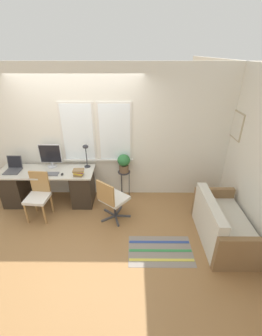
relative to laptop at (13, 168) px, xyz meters
The scene contains 16 objects.
ground_plane 1.57m from the laptop, 13.97° to the right, with size 14.00×14.00×0.00m, color #9E7042.
wall_back_with_window 1.47m from the laptop, 15.82° to the left, with size 9.00×0.12×2.70m.
wall_right_with_picture 4.37m from the laptop, ahead, with size 0.08×9.00×2.70m.
desk 0.76m from the laptop, ahead, with size 1.87×0.62×0.74m.
laptop is the anchor object (origin of this frame).
monitor 0.76m from the laptop, 14.05° to the left, with size 0.43×0.19×0.48m.
keyboard 0.73m from the laptop, 12.01° to the right, with size 0.43×0.14×0.02m.
mouse 1.02m from the laptop, ahead, with size 0.04×0.07×0.04m.
desk_lamp 1.47m from the laptop, ahead, with size 0.12×0.12×0.48m.
book_stack 1.35m from the laptop, ahead, with size 0.21×0.16×0.14m.
desk_chair_wooden 0.81m from the laptop, 36.90° to the right, with size 0.43×0.44×0.89m.
office_chair_swivel 2.08m from the laptop, 15.17° to the right, with size 0.62×0.62×0.85m.
couch_loveseat 4.01m from the laptop, 15.15° to the right, with size 0.72×1.34×0.76m.
plant_stand 2.20m from the laptop, ahead, with size 0.25×0.25×0.61m.
potted_plant 2.18m from the laptop, ahead, with size 0.26×0.26×0.38m.
floor_rug_striped 3.20m from the laptop, 25.32° to the right, with size 1.02×0.64×0.01m.
Camera 1 is at (1.04, -3.58, 2.86)m, focal length 24.00 mm.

